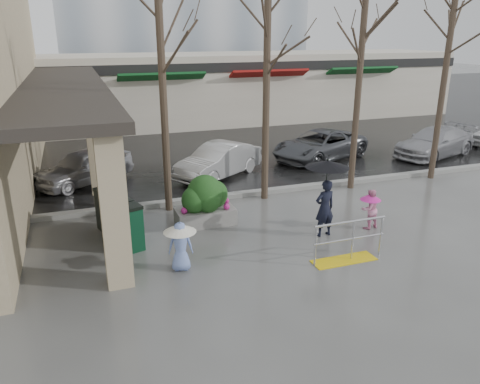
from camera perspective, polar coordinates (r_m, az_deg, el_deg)
ground at (r=12.07m, az=4.24°, el=-6.80°), size 120.00×120.00×0.00m
street_asphalt at (r=32.65m, az=-11.59°, el=9.37°), size 120.00×36.00×0.01m
curb at (r=15.50m, az=-1.67°, el=-0.50°), size 120.00×0.30×0.15m
canopy_slab at (r=17.99m, az=-21.07°, el=12.61°), size 2.80×18.00×0.25m
pillar_front at (r=10.06m, az=-15.12°, el=-2.01°), size 0.55×0.55×3.50m
pillar_back at (r=16.31m, az=-17.19°, el=5.77°), size 0.55×0.55×3.50m
storefront_row at (r=28.80m, az=-6.60°, el=12.42°), size 34.00×6.74×4.00m
handrail at (r=11.55m, az=12.93°, el=-6.43°), size 1.90×0.50×1.03m
tree_west at (r=13.74m, az=-9.71°, el=18.07°), size 3.20×3.20×6.80m
tree_midwest at (r=14.65m, az=3.36°, el=18.92°), size 3.20×3.20×7.00m
tree_mideast at (r=16.22m, az=14.65°, el=17.05°), size 3.20×3.20×6.50m
tree_east at (r=18.38m, az=24.37°, el=17.84°), size 3.20×3.20×7.20m
woman at (r=12.49m, az=10.42°, el=0.21°), size 1.15×1.15×2.14m
child_pink at (r=13.47m, az=15.55°, el=-1.74°), size 0.60×0.58×1.13m
child_blue at (r=10.78m, az=-7.29°, el=-5.97°), size 0.76×0.76×1.18m
planter at (r=13.29m, az=-4.28°, el=-1.07°), size 1.68×0.99×1.46m
news_boxes at (r=12.72m, az=-14.60°, el=-3.07°), size 1.11×2.18×1.19m
car_a at (r=17.79m, az=-18.49°, el=2.96°), size 3.89×3.32×1.26m
car_b at (r=17.68m, az=-2.62°, el=3.84°), size 3.92×3.22×1.26m
car_c at (r=20.45m, az=9.71°, el=5.67°), size 4.98×3.59×1.26m
car_d at (r=22.45m, az=22.68°, el=5.66°), size 4.67×2.97×1.26m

